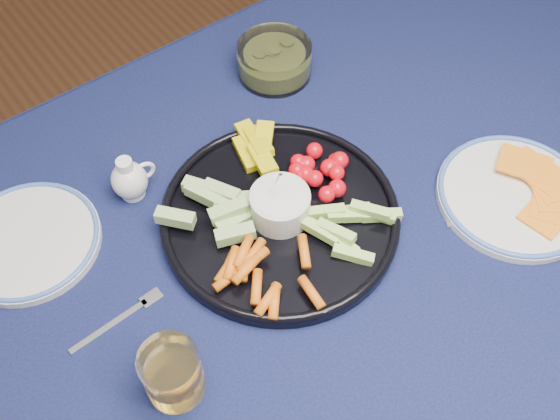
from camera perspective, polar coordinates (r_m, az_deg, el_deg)
dining_table at (r=1.03m, az=4.36°, el=-5.09°), size 1.67×1.07×0.75m
crudite_platter at (r=0.95m, az=-0.15°, el=-0.31°), size 0.37×0.37×0.12m
creamer_pitcher at (r=1.00m, az=-13.56°, el=2.72°), size 0.07×0.06×0.08m
pickle_bowl at (r=1.17m, az=-0.50°, el=13.44°), size 0.14×0.14×0.06m
cheese_plate at (r=1.05m, az=20.72°, el=1.39°), size 0.25×0.25×0.03m
juice_tumbler at (r=0.82m, az=-9.75°, el=-14.63°), size 0.08×0.08×0.09m
fork_left at (r=0.91m, az=-14.04°, el=-9.40°), size 0.15×0.02×0.00m
fork_right at (r=1.03m, az=20.69°, el=-1.05°), size 0.16×0.12×0.00m
side_plate_extra at (r=1.01m, az=-22.06°, el=-2.61°), size 0.22×0.22×0.02m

